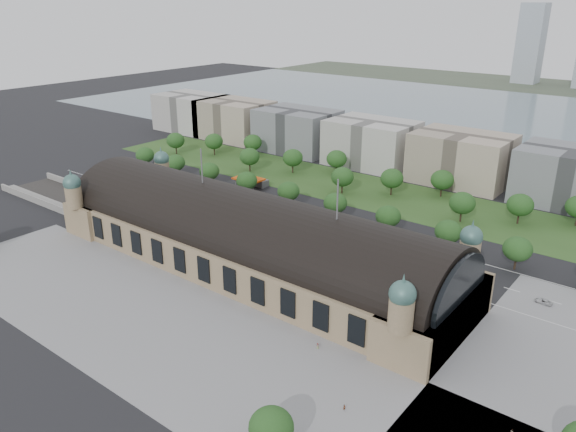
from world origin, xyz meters
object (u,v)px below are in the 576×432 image
Objects in this scene: bus_mid at (294,236)px; parked_car_0 at (161,199)px; traffic_car_1 at (190,192)px; traffic_car_2 at (231,206)px; pedestrian_0 at (318,346)px; petrol_station at (255,181)px; traffic_car_6 at (543,301)px; pedestrian_2 at (512,432)px; parked_car_5 at (193,214)px; pedestrian_1 at (344,408)px; parked_car_6 at (256,229)px; bus_east at (372,252)px; parked_car_1 at (200,216)px; traffic_car_0 at (132,186)px; bus_west at (262,226)px; traffic_car_3 at (273,217)px; traffic_car_5 at (457,270)px; parked_car_2 at (209,214)px; parked_car_4 at (178,209)px; traffic_car_4 at (292,227)px; parked_car_3 at (168,205)px.

parked_car_0 is at bearing 96.41° from bus_mid.
traffic_car_1 is 0.95× the size of traffic_car_2.
traffic_car_1 is at bearing 143.86° from pedestrian_0.
traffic_car_6 is at bearing -12.11° from petrol_station.
bus_mid is 7.83× the size of pedestrian_2.
parked_car_5 is 3.87× the size of pedestrian_1.
bus_mid reaches higher than parked_car_6.
parked_car_5 is 129.33m from pedestrian_1.
parked_car_6 is at bearing 101.35° from bus_mid.
bus_east reaches higher than traffic_car_2.
pedestrian_0 is at bearing 27.33° from parked_car_5.
bus_east is 8.29× the size of pedestrian_0.
parked_car_1 reaches higher than parked_car_6.
bus_west is (83.48, -1.59, 0.84)m from traffic_car_0.
parked_car_5 is at bearing 81.50° from traffic_car_0.
traffic_car_2 is 22.53m from traffic_car_3.
petrol_station is 1.13× the size of bus_mid.
traffic_car_5 is 132.54m from parked_car_0.
parked_car_2 is (26.76, -13.91, -0.01)m from traffic_car_1.
parked_car_1 is 4.21m from parked_car_5.
parked_car_4 is 58.07m from bus_mid.
bus_west is at bearing -45.91° from petrol_station.
bus_west reaches higher than traffic_car_4.
petrol_station is 1.06× the size of bus_east.
bus_east is (78.84, 10.99, 1.01)m from parked_car_5.
pedestrian_1 is at bearing 62.08° from traffic_car_2.
parked_car_3 is 2.53× the size of pedestrian_1.
petrol_station is 1.30× the size of bus_west.
traffic_car_1 is at bearing -170.24° from parked_car_4.
parked_car_0 is (26.15, -3.81, 0.02)m from traffic_car_0.
pedestrian_2 is at bearing -115.17° from traffic_car_3.
parked_car_3 is 47.95m from parked_car_6.
traffic_car_1 is 21.77m from parked_car_4.
parked_car_4 is (-116.26, -18.38, 0.15)m from traffic_car_5.
parked_car_0 is 0.83× the size of parked_car_4.
bus_mid is (42.51, -10.16, 1.04)m from traffic_car_2.
bus_mid reaches higher than parked_car_0.
bus_west is (41.85, 6.00, 0.69)m from parked_car_4.
parked_car_0 is 9.01m from parked_car_3.
bus_west is (1.19, 2.00, 0.86)m from parked_car_6.
traffic_car_4 is 1.25× the size of parked_car_3.
bus_mid is (57.76, 6.00, 0.92)m from parked_car_4.
parked_car_6 is (82.29, -3.59, -0.01)m from traffic_car_0.
petrol_station is 45.33m from parked_car_0.
bus_mid reaches higher than parked_car_1.
traffic_car_3 is at bearing 74.38° from pedestrian_1.
traffic_car_1 is 0.84× the size of parked_car_1.
pedestrian_2 is (139.35, -62.34, 0.11)m from traffic_car_2.
pedestrian_1 is (123.16, -61.34, -0.04)m from parked_car_4.
traffic_car_5 is 1.04× the size of parked_car_3.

